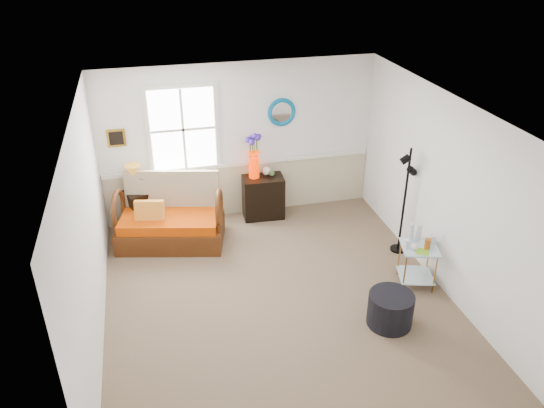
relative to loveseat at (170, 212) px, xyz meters
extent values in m
cube|color=brown|center=(1.26, -1.80, -0.52)|extent=(4.50, 5.00, 0.01)
cube|color=white|center=(1.26, -1.80, 2.08)|extent=(4.50, 5.00, 0.01)
cube|color=white|center=(1.26, 0.70, 0.78)|extent=(4.50, 0.01, 2.60)
cube|color=white|center=(1.26, -4.30, 0.78)|extent=(4.50, 0.01, 2.60)
cube|color=white|center=(-0.99, -1.80, 0.78)|extent=(0.01, 5.00, 2.60)
cube|color=white|center=(3.51, -1.80, 0.78)|extent=(0.01, 5.00, 2.60)
cube|color=#C0B28D|center=(1.26, 0.68, -0.07)|extent=(4.46, 0.02, 0.90)
cube|color=white|center=(1.26, 0.67, 0.40)|extent=(4.46, 0.04, 0.06)
cube|color=#B88926|center=(-0.66, 0.68, 1.03)|extent=(0.28, 0.03, 0.28)
torus|color=#0976A8|center=(1.96, 0.68, 1.23)|extent=(0.47, 0.07, 0.47)
imported|color=#416132|center=(-0.29, 0.56, 0.29)|extent=(0.43, 0.44, 0.26)
cylinder|color=black|center=(2.49, -2.62, -0.31)|extent=(0.74, 0.74, 0.43)
camera|label=1|loc=(-0.20, -7.29, 3.95)|focal=35.00mm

